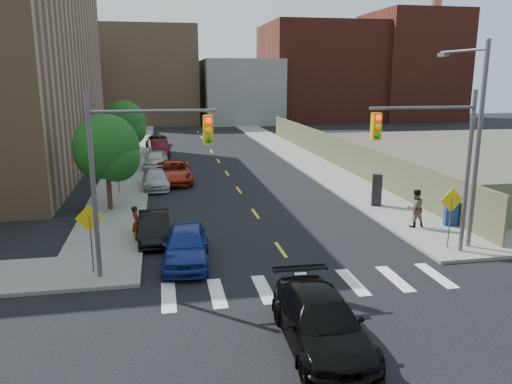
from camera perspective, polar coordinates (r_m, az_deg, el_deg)
name	(u,v)px	position (r m, az deg, el deg)	size (l,w,h in m)	color
ground	(346,341)	(15.36, 10.19, -16.46)	(160.00, 160.00, 0.00)	black
sidewalk_nw	(135,148)	(54.48, -13.67, 4.93)	(3.50, 73.00, 0.15)	gray
sidewalk_ne	(277,144)	(55.89, 2.47, 5.49)	(3.50, 73.00, 0.15)	gray
fence_north	(335,151)	(43.42, 8.98, 4.69)	(0.12, 44.00, 2.50)	#676949
gravel_lot	(508,155)	(54.27, 26.84, 3.80)	(36.00, 42.00, 0.06)	#595447
bg_bldg_west	(45,86)	(84.14, -22.95, 11.12)	(14.00, 18.00, 12.00)	#592319
bg_bldg_midwest	(152,76)	(84.40, -11.82, 12.88)	(14.00, 16.00, 15.00)	#8C6B4C
bg_bldg_center	(239,91)	(83.46, -1.91, 11.43)	(12.00, 16.00, 10.00)	gray
bg_bldg_east	(318,73)	(88.62, 7.09, 13.38)	(18.00, 18.00, 16.00)	#592319
bg_bldg_fareast	(410,67)	(92.97, 17.20, 13.51)	(14.00, 16.00, 18.00)	#592319
smokestack	(434,37)	(95.09, 19.63, 16.34)	(1.80, 1.80, 28.00)	#8C6B4C
signal_nw	(135,161)	(18.67, -13.66, 3.51)	(4.59, 0.30, 7.00)	#59595E
signal_ne	(436,151)	(21.66, 19.91, 4.39)	(4.59, 0.30, 7.00)	#59595E
streetlight_ne	(474,131)	(23.51, 23.61, 6.41)	(0.25, 3.70, 9.00)	#59595E
warn_sign_nw	(90,226)	(19.89, -18.44, -3.72)	(1.06, 0.06, 2.83)	#59595E
warn_sign_ne	(451,207)	(23.19, 21.39, -1.60)	(1.06, 0.06, 2.83)	#59595E
warn_sign_midwest	(118,165)	(32.98, -15.54, 3.01)	(1.06, 0.06, 2.83)	#59595E
tree_west_near	(107,151)	(28.88, -16.71, 4.53)	(3.66, 3.64, 5.52)	#332114
tree_west_far	(124,125)	(43.73, -14.84, 7.41)	(3.66, 3.64, 5.52)	#332114
parked_car_blue	(186,245)	(20.70, -8.00, -6.04)	(1.83, 4.56, 1.55)	navy
parked_car_black	(154,227)	(23.77, -11.54, -3.93)	(1.40, 4.00, 1.32)	black
parked_car_red	(174,172)	(36.44, -9.37, 2.29)	(2.55, 5.53, 1.54)	#A22510
parked_car_silver	(155,179)	(34.75, -11.42, 1.44)	(1.77, 4.36, 1.26)	#A9AAB1
parked_car_white	(156,160)	(42.02, -11.38, 3.63)	(1.79, 4.45, 1.52)	#BBBBBB
parked_car_maroon	(159,148)	(48.72, -11.03, 4.96)	(1.66, 4.76, 1.57)	#430D11
parked_car_grey	(156,141)	(55.55, -11.32, 5.77)	(2.08, 4.51, 1.25)	black
black_sedan	(321,322)	(14.66, 7.46, -14.52)	(2.13, 5.23, 1.52)	black
mailbox	(451,211)	(26.99, 21.40, -2.07)	(0.71, 0.61, 1.48)	navy
payphone	(377,190)	(29.75, 13.63, 0.25)	(0.55, 0.45, 1.85)	black
pedestrian_west	(136,223)	(23.52, -13.53, -3.48)	(0.58, 0.38, 1.60)	gray
pedestrian_east	(415,208)	(26.05, 17.74, -1.77)	(0.93, 0.72, 1.91)	gray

